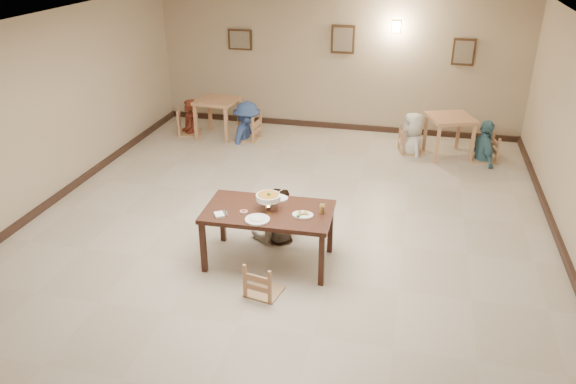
% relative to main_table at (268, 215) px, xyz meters
% --- Properties ---
extents(floor, '(10.00, 10.00, 0.00)m').
position_rel_main_table_xyz_m(floor, '(0.00, 0.81, -0.71)').
color(floor, '#BDB09D').
rests_on(floor, ground).
extents(ceiling, '(10.00, 10.00, 0.00)m').
position_rel_main_table_xyz_m(ceiling, '(0.00, 0.81, 2.29)').
color(ceiling, silver).
rests_on(ceiling, wall_back).
extents(wall_back, '(10.00, 0.00, 10.00)m').
position_rel_main_table_xyz_m(wall_back, '(0.00, 5.81, 0.79)').
color(wall_back, tan).
rests_on(wall_back, floor).
extents(wall_left, '(0.00, 10.00, 10.00)m').
position_rel_main_table_xyz_m(wall_left, '(-4.00, 0.81, 0.79)').
color(wall_left, tan).
rests_on(wall_left, floor).
extents(baseboard_back, '(8.00, 0.06, 0.12)m').
position_rel_main_table_xyz_m(baseboard_back, '(0.00, 5.78, -0.65)').
color(baseboard_back, '#301E17').
rests_on(baseboard_back, floor).
extents(baseboard_left, '(0.06, 10.00, 0.12)m').
position_rel_main_table_xyz_m(baseboard_left, '(-3.97, 0.81, -0.65)').
color(baseboard_left, '#301E17').
rests_on(baseboard_left, floor).
extents(baseboard_right, '(0.06, 10.00, 0.12)m').
position_rel_main_table_xyz_m(baseboard_right, '(3.97, 0.81, -0.65)').
color(baseboard_right, '#301E17').
rests_on(baseboard_right, floor).
extents(picture_a, '(0.55, 0.04, 0.45)m').
position_rel_main_table_xyz_m(picture_a, '(-2.20, 5.77, 1.19)').
color(picture_a, '#3B2415').
rests_on(picture_a, wall_back).
extents(picture_b, '(0.50, 0.04, 0.60)m').
position_rel_main_table_xyz_m(picture_b, '(0.10, 5.77, 1.29)').
color(picture_b, '#3B2415').
rests_on(picture_b, wall_back).
extents(picture_c, '(0.45, 0.04, 0.55)m').
position_rel_main_table_xyz_m(picture_c, '(2.60, 5.77, 1.14)').
color(picture_c, '#3B2415').
rests_on(picture_c, wall_back).
extents(wall_sconce, '(0.16, 0.05, 0.22)m').
position_rel_main_table_xyz_m(wall_sconce, '(1.20, 5.77, 1.59)').
color(wall_sconce, '#FFD88C').
rests_on(wall_sconce, wall_back).
extents(main_table, '(1.72, 1.00, 0.79)m').
position_rel_main_table_xyz_m(main_table, '(0.00, 0.00, 0.00)').
color(main_table, '#3B1C12').
rests_on(main_table, floor).
extents(chair_far, '(0.43, 0.43, 0.91)m').
position_rel_main_table_xyz_m(chair_far, '(-0.07, 0.75, -0.26)').
color(chair_far, tan).
rests_on(chair_far, floor).
extents(chair_near, '(0.41, 0.41, 0.88)m').
position_rel_main_table_xyz_m(chair_near, '(0.13, -0.72, -0.27)').
color(chair_near, tan).
rests_on(chair_near, floor).
extents(main_diner, '(0.91, 0.80, 1.57)m').
position_rel_main_table_xyz_m(main_diner, '(-0.06, 0.66, 0.08)').
color(main_diner, gray).
rests_on(main_diner, floor).
extents(curry_warmer, '(0.36, 0.32, 0.29)m').
position_rel_main_table_xyz_m(curry_warmer, '(-0.00, 0.03, 0.25)').
color(curry_warmer, silver).
rests_on(curry_warmer, main_table).
extents(rice_plate_far, '(0.31, 0.31, 0.07)m').
position_rel_main_table_xyz_m(rice_plate_far, '(0.03, 0.35, 0.10)').
color(rice_plate_far, white).
rests_on(rice_plate_far, main_table).
extents(rice_plate_near, '(0.32, 0.32, 0.07)m').
position_rel_main_table_xyz_m(rice_plate_near, '(-0.06, -0.32, 0.10)').
color(rice_plate_near, white).
rests_on(rice_plate_near, main_table).
extents(fried_plate, '(0.28, 0.28, 0.06)m').
position_rel_main_table_xyz_m(fried_plate, '(0.48, -0.06, 0.10)').
color(fried_plate, white).
rests_on(fried_plate, main_table).
extents(chili_dish, '(0.10, 0.10, 0.02)m').
position_rel_main_table_xyz_m(chili_dish, '(-0.30, -0.13, 0.09)').
color(chili_dish, white).
rests_on(chili_dish, main_table).
extents(napkin_cutlery, '(0.21, 0.25, 0.03)m').
position_rel_main_table_xyz_m(napkin_cutlery, '(-0.57, -0.30, 0.10)').
color(napkin_cutlery, white).
rests_on(napkin_cutlery, main_table).
extents(drink_glass, '(0.07, 0.07, 0.14)m').
position_rel_main_table_xyz_m(drink_glass, '(0.71, 0.06, 0.14)').
color(drink_glass, white).
rests_on(drink_glass, main_table).
extents(bg_table_left, '(0.89, 0.89, 0.83)m').
position_rel_main_table_xyz_m(bg_table_left, '(-2.41, 4.68, -0.03)').
color(bg_table_left, tan).
rests_on(bg_table_left, floor).
extents(bg_table_right, '(1.05, 1.05, 0.82)m').
position_rel_main_table_xyz_m(bg_table_right, '(2.45, 4.62, -0.03)').
color(bg_table_right, tan).
rests_on(bg_table_right, floor).
extents(bg_chair_ll, '(0.50, 0.50, 1.07)m').
position_rel_main_table_xyz_m(bg_chair_ll, '(-3.09, 4.70, -0.18)').
color(bg_chair_ll, tan).
rests_on(bg_chair_ll, floor).
extents(bg_chair_lr, '(0.50, 0.50, 1.06)m').
position_rel_main_table_xyz_m(bg_chair_lr, '(-1.73, 4.63, -0.18)').
color(bg_chair_lr, tan).
rests_on(bg_chair_lr, floor).
extents(bg_chair_rl, '(0.47, 0.47, 1.01)m').
position_rel_main_table_xyz_m(bg_chair_rl, '(1.75, 4.69, -0.21)').
color(bg_chair_rl, tan).
rests_on(bg_chair_rl, floor).
extents(bg_chair_rr, '(0.46, 0.46, 0.97)m').
position_rel_main_table_xyz_m(bg_chair_rr, '(3.15, 4.55, -0.23)').
color(bg_chair_rr, tan).
rests_on(bg_chair_rr, floor).
extents(bg_diner_a, '(0.55, 0.66, 1.54)m').
position_rel_main_table_xyz_m(bg_diner_a, '(-3.09, 4.70, 0.06)').
color(bg_diner_a, maroon).
rests_on(bg_diner_a, floor).
extents(bg_diner_b, '(0.72, 1.13, 1.66)m').
position_rel_main_table_xyz_m(bg_diner_b, '(-1.73, 4.63, 0.12)').
color(bg_diner_b, '#33508E').
rests_on(bg_diner_b, floor).
extents(bg_diner_c, '(0.80, 0.95, 1.65)m').
position_rel_main_table_xyz_m(bg_diner_c, '(1.75, 4.69, 0.11)').
color(bg_diner_c, silver).
rests_on(bg_diner_c, floor).
extents(bg_diner_d, '(0.64, 1.03, 1.63)m').
position_rel_main_table_xyz_m(bg_diner_d, '(3.15, 4.55, 0.10)').
color(bg_diner_d, teal).
rests_on(bg_diner_d, floor).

